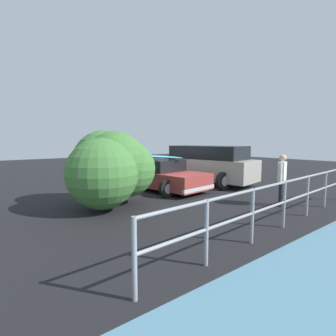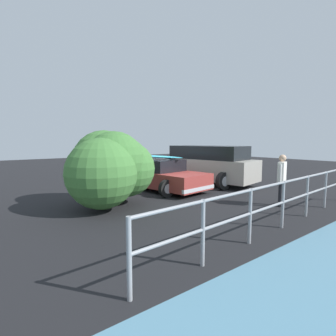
{
  "view_description": "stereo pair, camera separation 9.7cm",
  "coord_description": "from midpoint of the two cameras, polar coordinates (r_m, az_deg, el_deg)",
  "views": [
    {
      "loc": [
        6.44,
        9.17,
        2.06
      ],
      "look_at": [
        -0.02,
        0.99,
        0.95
      ],
      "focal_mm": 28.0,
      "sensor_mm": 36.0,
      "label": 1
    },
    {
      "loc": [
        6.36,
        9.23,
        2.06
      ],
      "look_at": [
        -0.02,
        0.99,
        0.95
      ],
      "focal_mm": 28.0,
      "sensor_mm": 36.0,
      "label": 2
    }
  ],
  "objects": [
    {
      "name": "railing_fence",
      "position": [
        6.73,
        24.13,
        -5.88
      ],
      "size": [
        8.56,
        0.63,
        1.12
      ],
      "color": "gray",
      "rests_on": "ground"
    },
    {
      "name": "suv_car",
      "position": [
        12.51,
        8.94,
        0.81
      ],
      "size": [
        3.0,
        4.78,
        1.8
      ],
      "color": "#9E998E",
      "rests_on": "ground"
    },
    {
      "name": "ground_plane",
      "position": [
        11.39,
        -2.87,
        -4.39
      ],
      "size": [
        44.0,
        44.0,
        0.02
      ],
      "primitive_type": "cube",
      "color": "black",
      "rests_on": "ground"
    },
    {
      "name": "sedan_car",
      "position": [
        11.03,
        -1.82,
        -1.48
      ],
      "size": [
        2.71,
        4.51,
        1.55
      ],
      "color": "#9E3833",
      "rests_on": "ground"
    },
    {
      "name": "person_bystander",
      "position": [
        8.87,
        23.82,
        -1.48
      ],
      "size": [
        0.6,
        0.32,
        1.62
      ],
      "color": "black",
      "rests_on": "ground"
    },
    {
      "name": "bush_near_left",
      "position": [
        8.38,
        -11.83,
        0.39
      ],
      "size": [
        2.97,
        2.97,
        2.38
      ],
      "color": "#4C3828",
      "rests_on": "ground"
    }
  ]
}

